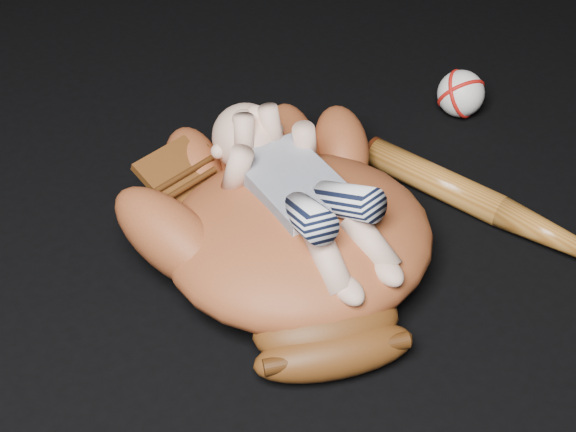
{
  "coord_description": "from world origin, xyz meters",
  "views": [
    {
      "loc": [
        -0.5,
        -0.65,
        0.81
      ],
      "look_at": [
        -0.02,
        0.01,
        0.08
      ],
      "focal_mm": 55.0,
      "sensor_mm": 36.0,
      "label": 1
    }
  ],
  "objects_px": {
    "baseball_glove": "(299,227)",
    "baseball_bat": "(518,220)",
    "newborn_baby": "(305,192)",
    "baseball": "(461,94)"
  },
  "relations": [
    {
      "from": "baseball_glove",
      "to": "baseball_bat",
      "type": "bearing_deg",
      "value": 0.0
    },
    {
      "from": "newborn_baby",
      "to": "baseball_glove",
      "type": "bearing_deg",
      "value": -157.25
    },
    {
      "from": "baseball_bat",
      "to": "baseball",
      "type": "relative_size",
      "value": 6.4
    },
    {
      "from": "newborn_baby",
      "to": "baseball_bat",
      "type": "relative_size",
      "value": 0.72
    },
    {
      "from": "baseball",
      "to": "newborn_baby",
      "type": "bearing_deg",
      "value": -162.65
    },
    {
      "from": "baseball_bat",
      "to": "baseball",
      "type": "xyz_separation_m",
      "value": [
        0.13,
        0.24,
        0.01
      ]
    },
    {
      "from": "baseball_glove",
      "to": "newborn_baby",
      "type": "height_order",
      "value": "newborn_baby"
    },
    {
      "from": "baseball_glove",
      "to": "baseball_bat",
      "type": "relative_size",
      "value": 1.01
    },
    {
      "from": "baseball_glove",
      "to": "baseball",
      "type": "xyz_separation_m",
      "value": [
        0.41,
        0.13,
        -0.04
      ]
    },
    {
      "from": "newborn_baby",
      "to": "baseball",
      "type": "height_order",
      "value": "newborn_baby"
    }
  ]
}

